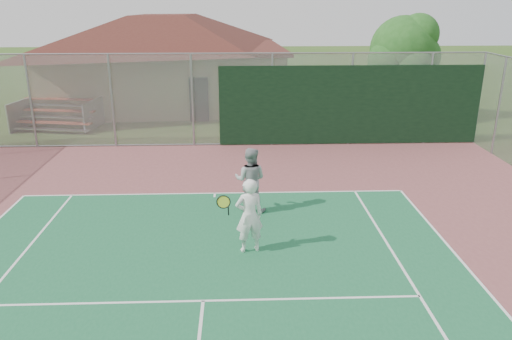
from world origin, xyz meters
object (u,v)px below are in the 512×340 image
at_px(clubhouse, 166,52).
at_px(tree, 405,51).
at_px(player_grey_back, 250,180).
at_px(bleachers, 57,114).
at_px(player_white_front, 249,216).

bearing_deg(clubhouse, tree, -23.35).
bearing_deg(clubhouse, player_grey_back, -77.47).
xyz_separation_m(bleachers, player_grey_back, (8.16, -9.36, 0.22)).
relative_size(bleachers, player_white_front, 2.08).
bearing_deg(tree, bleachers, -176.87).
distance_m(clubhouse, tree, 11.92).
bearing_deg(clubhouse, player_white_front, -79.81).
xyz_separation_m(bleachers, tree, (15.34, 0.84, 2.52)).
distance_m(tree, player_white_front, 14.60).
bearing_deg(bleachers, player_white_front, -45.10).
relative_size(tree, player_white_front, 2.82).
distance_m(clubhouse, player_grey_back, 15.00).
height_order(clubhouse, tree, clubhouse).
xyz_separation_m(clubhouse, player_grey_back, (4.00, -14.33, -1.93)).
xyz_separation_m(tree, player_white_front, (-7.27, -12.45, -2.31)).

